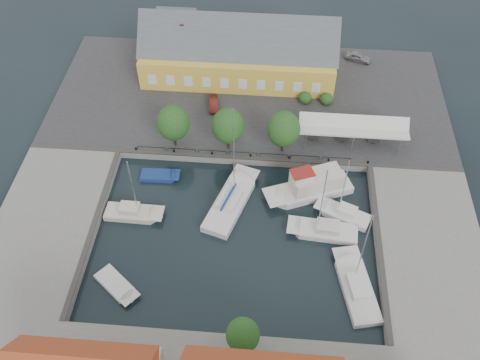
# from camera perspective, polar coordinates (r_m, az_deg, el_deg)

# --- Properties ---
(ground) EXTENTS (140.00, 140.00, 0.00)m
(ground) POSITION_cam_1_polar(r_m,az_deg,el_deg) (62.97, -0.44, -4.96)
(ground) COLOR black
(ground) RESTS_ON ground
(north_quay) EXTENTS (56.00, 26.00, 1.00)m
(north_quay) POSITION_cam_1_polar(r_m,az_deg,el_deg) (78.62, 1.01, 8.73)
(north_quay) COLOR #2D2D30
(north_quay) RESTS_ON ground
(west_quay) EXTENTS (12.00, 24.00, 1.00)m
(west_quay) POSITION_cam_1_polar(r_m,az_deg,el_deg) (66.39, -19.94, -4.56)
(west_quay) COLOR slate
(west_quay) RESTS_ON ground
(east_quay) EXTENTS (12.00, 24.00, 1.00)m
(east_quay) POSITION_cam_1_polar(r_m,az_deg,el_deg) (64.00, 19.58, -7.10)
(east_quay) COLOR slate
(east_quay) RESTS_ON ground
(quay_edge_fittings) EXTENTS (56.00, 24.72, 0.40)m
(quay_edge_fittings) POSITION_cam_1_polar(r_m,az_deg,el_deg) (65.12, -0.07, -1.07)
(quay_edge_fittings) COLOR #383533
(quay_edge_fittings) RESTS_ON north_quay
(warehouse) EXTENTS (28.56, 14.00, 9.55)m
(warehouse) POSITION_cam_1_polar(r_m,az_deg,el_deg) (80.68, -0.57, 13.39)
(warehouse) COLOR gold
(warehouse) RESTS_ON north_quay
(tent_canopy) EXTENTS (14.00, 4.00, 2.83)m
(tent_canopy) POSITION_cam_1_polar(r_m,az_deg,el_deg) (70.78, 11.99, 5.61)
(tent_canopy) COLOR silver
(tent_canopy) RESTS_ON north_quay
(quay_trees) EXTENTS (18.20, 4.20, 6.30)m
(quay_trees) POSITION_cam_1_polar(r_m,az_deg,el_deg) (67.58, -1.29, 5.80)
(quay_trees) COLOR black
(quay_trees) RESTS_ON north_quay
(car_silver) EXTENTS (4.29, 2.79, 1.36)m
(car_silver) POSITION_cam_1_polar(r_m,az_deg,el_deg) (86.62, 12.51, 12.69)
(car_silver) COLOR #919398
(car_silver) RESTS_ON north_quay
(car_red) EXTENTS (1.87, 3.89, 1.23)m
(car_red) POSITION_cam_1_polar(r_m,az_deg,el_deg) (76.06, -2.85, 8.17)
(car_red) COLOR #581814
(car_red) RESTS_ON north_quay
(center_sailboat) EXTENTS (6.46, 11.39, 14.86)m
(center_sailboat) POSITION_cam_1_polar(r_m,az_deg,el_deg) (64.75, -0.99, -2.42)
(center_sailboat) COLOR silver
(center_sailboat) RESTS_ON ground
(trawler) EXTENTS (11.36, 7.14, 5.00)m
(trawler) POSITION_cam_1_polar(r_m,az_deg,el_deg) (66.05, 7.63, -0.78)
(trawler) COLOR silver
(trawler) RESTS_ON ground
(east_boat_a) EXTENTS (7.02, 4.77, 9.82)m
(east_boat_a) POSITION_cam_1_polar(r_m,az_deg,el_deg) (64.88, 11.00, -3.65)
(east_boat_a) COLOR silver
(east_boat_a) RESTS_ON ground
(east_boat_b) EXTENTS (8.42, 3.39, 11.22)m
(east_boat_b) POSITION_cam_1_polar(r_m,az_deg,el_deg) (62.96, 8.97, -5.44)
(east_boat_b) COLOR silver
(east_boat_b) RESTS_ON ground
(east_boat_c) EXTENTS (4.97, 9.91, 12.08)m
(east_boat_c) POSITION_cam_1_polar(r_m,az_deg,el_deg) (59.39, 12.32, -11.18)
(east_boat_c) COLOR silver
(east_boat_c) RESTS_ON ground
(west_boat_b) EXTENTS (7.16, 2.60, 9.85)m
(west_boat_b) POSITION_cam_1_polar(r_m,az_deg,el_deg) (65.06, -11.35, -3.55)
(west_boat_b) COLOR beige
(west_boat_b) RESTS_ON ground
(launch_sw) EXTENTS (5.63, 5.17, 0.98)m
(launch_sw) POSITION_cam_1_polar(r_m,az_deg,el_deg) (59.87, -13.01, -10.96)
(launch_sw) COLOR silver
(launch_sw) RESTS_ON ground
(launch_nw) EXTENTS (5.13, 2.14, 0.88)m
(launch_nw) POSITION_cam_1_polar(r_m,az_deg,el_deg) (68.71, -8.59, 0.39)
(launch_nw) COLOR navy
(launch_nw) RESTS_ON ground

